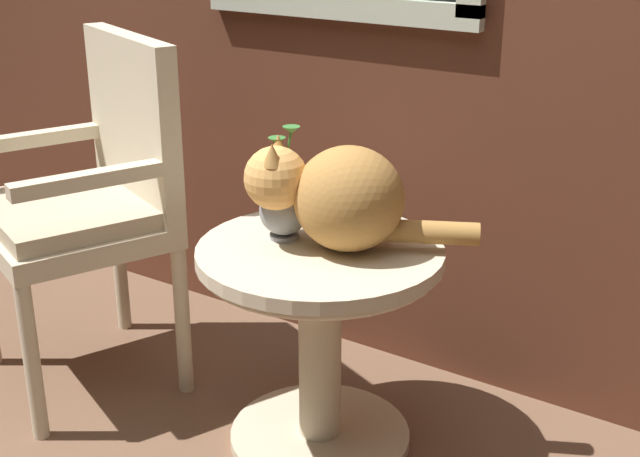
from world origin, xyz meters
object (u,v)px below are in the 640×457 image
(wicker_chair, at_px, (93,191))
(pewter_vase_with_ivy, at_px, (284,205))
(cat, at_px, (339,196))
(wicker_side_table, at_px, (320,312))

(wicker_chair, relative_size, pewter_vase_with_ivy, 3.52)
(wicker_chair, xyz_separation_m, cat, (0.79, 0.07, 0.12))
(wicker_chair, distance_m, pewter_vase_with_ivy, 0.65)
(cat, distance_m, pewter_vase_with_ivy, 0.16)
(wicker_side_table, height_order, wicker_chair, wicker_chair)
(wicker_side_table, relative_size, pewter_vase_with_ivy, 2.14)
(cat, bearing_deg, pewter_vase_with_ivy, -171.89)
(wicker_side_table, relative_size, cat, 1.16)
(wicker_side_table, bearing_deg, cat, 30.44)
(cat, bearing_deg, wicker_side_table, -149.56)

